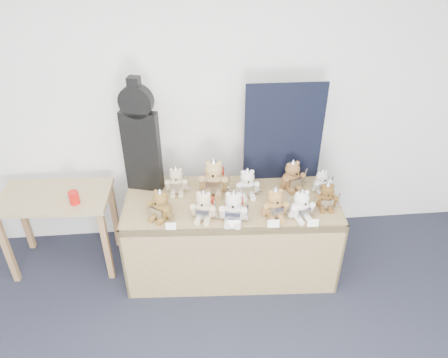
{
  "coord_description": "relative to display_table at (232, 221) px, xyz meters",
  "views": [
    {
      "loc": [
        0.16,
        -0.96,
        2.92
      ],
      "look_at": [
        0.42,
        1.83,
        1.03
      ],
      "focal_mm": 35.0,
      "sensor_mm": 36.0,
      "label": 1
    }
  ],
  "objects": [
    {
      "name": "display_table",
      "position": [
        0.0,
        0.0,
        0.0
      ],
      "size": [
        1.82,
        0.85,
        0.74
      ],
      "rotation": [
        0.0,
        0.0,
        -0.06
      ],
      "color": "olive",
      "rests_on": "floor"
    },
    {
      "name": "navy_board",
      "position": [
        0.47,
        0.38,
        0.6
      ],
      "size": [
        0.67,
        0.03,
        0.89
      ],
      "primitive_type": "cube",
      "rotation": [
        0.0,
        0.0,
        -0.02
      ],
      "color": "black",
      "rests_on": "display_table"
    },
    {
      "name": "teddy_front_far_right",
      "position": [
        0.52,
        -0.19,
        0.27
      ],
      "size": [
        0.23,
        0.21,
        0.28
      ],
      "rotation": [
        0.0,
        0.0,
        0.24
      ],
      "color": "white",
      "rests_on": "display_table"
    },
    {
      "name": "entry_card_c",
      "position": [
        0.29,
        -0.3,
        0.19
      ],
      "size": [
        0.09,
        0.03,
        0.06
      ],
      "primitive_type": "cube",
      "rotation": [
        -0.24,
        0.0,
        -0.06
      ],
      "color": "white",
      "rests_on": "display_table"
    },
    {
      "name": "teddy_front_right",
      "position": [
        0.32,
        -0.16,
        0.27
      ],
      "size": [
        0.24,
        0.19,
        0.29
      ],
      "rotation": [
        0.0,
        0.0,
        0.08
      ],
      "color": "#A2723D",
      "rests_on": "display_table"
    },
    {
      "name": "room_shell",
      "position": [
        -0.1,
        0.64,
        0.91
      ],
      "size": [
        6.0,
        6.0,
        6.0
      ],
      "color": "white",
      "rests_on": "floor"
    },
    {
      "name": "teddy_back_centre_left",
      "position": [
        -0.13,
        0.21,
        0.3
      ],
      "size": [
        0.28,
        0.25,
        0.35
      ],
      "rotation": [
        0.0,
        0.0,
        -0.16
      ],
      "color": "tan",
      "rests_on": "display_table"
    },
    {
      "name": "teddy_back_centre_right",
      "position": [
        0.14,
        0.14,
        0.27
      ],
      "size": [
        0.22,
        0.18,
        0.28
      ],
      "rotation": [
        0.0,
        0.0,
        0.04
      ],
      "color": "silver",
      "rests_on": "display_table"
    },
    {
      "name": "side_table",
      "position": [
        -1.48,
        0.26,
        0.05
      ],
      "size": [
        0.94,
        0.55,
        0.76
      ],
      "rotation": [
        0.0,
        0.0,
        -0.05
      ],
      "color": "#9F7F55",
      "rests_on": "floor"
    },
    {
      "name": "teddy_front_left",
      "position": [
        -0.24,
        -0.13,
        0.27
      ],
      "size": [
        0.23,
        0.21,
        0.28
      ],
      "rotation": [
        0.0,
        0.0,
        -0.24
      ],
      "color": "beige",
      "rests_on": "display_table"
    },
    {
      "name": "teddy_front_centre",
      "position": [
        -0.01,
        -0.19,
        0.28
      ],
      "size": [
        0.25,
        0.22,
        0.3
      ],
      "rotation": [
        0.0,
        0.0,
        -0.18
      ],
      "color": "silver",
      "rests_on": "display_table"
    },
    {
      "name": "teddy_front_end",
      "position": [
        0.75,
        -0.08,
        0.26
      ],
      "size": [
        0.21,
        0.18,
        0.25
      ],
      "rotation": [
        0.0,
        0.0,
        -0.12
      ],
      "color": "brown",
      "rests_on": "display_table"
    },
    {
      "name": "teddy_back_end",
      "position": [
        0.78,
        0.14,
        0.25
      ],
      "size": [
        0.19,
        0.17,
        0.23
      ],
      "rotation": [
        0.0,
        0.0,
        0.28
      ],
      "color": "silver",
      "rests_on": "display_table"
    },
    {
      "name": "entry_card_d",
      "position": [
        0.59,
        -0.32,
        0.19
      ],
      "size": [
        0.09,
        0.02,
        0.06
      ],
      "primitive_type": "cube",
      "rotation": [
        -0.24,
        0.0,
        -0.06
      ],
      "color": "white",
      "rests_on": "display_table"
    },
    {
      "name": "entry_card_b",
      "position": [
        -0.02,
        -0.28,
        0.2
      ],
      "size": [
        0.1,
        0.03,
        0.07
      ],
      "primitive_type": "cube",
      "rotation": [
        -0.24,
        0.0,
        -0.06
      ],
      "color": "white",
      "rests_on": "display_table"
    },
    {
      "name": "red_cup",
      "position": [
        -1.28,
        0.13,
        0.23
      ],
      "size": [
        0.08,
        0.08,
        0.11
      ],
      "primitive_type": "cylinder",
      "color": "red",
      "rests_on": "side_table"
    },
    {
      "name": "guitar_case",
      "position": [
        -0.71,
        0.33,
        0.65
      ],
      "size": [
        0.32,
        0.17,
        1.0
      ],
      "rotation": [
        0.0,
        0.0,
        -0.28
      ],
      "color": "black",
      "rests_on": "display_table"
    },
    {
      "name": "teddy_back_right",
      "position": [
        0.54,
        0.21,
        0.28
      ],
      "size": [
        0.25,
        0.22,
        0.29
      ],
      "rotation": [
        0.0,
        0.0,
        0.3
      ],
      "color": "olive",
      "rests_on": "display_table"
    },
    {
      "name": "entry_card_a",
      "position": [
        -0.49,
        -0.25,
        0.19
      ],
      "size": [
        0.08,
        0.02,
        0.06
      ],
      "primitive_type": "cube",
      "rotation": [
        -0.24,
        0.0,
        -0.06
      ],
      "color": "white",
      "rests_on": "display_table"
    },
    {
      "name": "teddy_back_left",
      "position": [
        -0.45,
        0.24,
        0.27
      ],
      "size": [
        0.22,
        0.17,
        0.27
      ],
      "rotation": [
        0.0,
        0.0,
        -0.03
      ],
      "color": "tan",
      "rests_on": "display_table"
    },
    {
      "name": "teddy_front_far_left",
      "position": [
        -0.57,
        -0.09,
        0.27
      ],
      "size": [
        0.23,
        0.23,
        0.28
      ],
      "rotation": [
        0.0,
        0.0,
        -0.6
      ],
      "color": "brown",
      "rests_on": "display_table"
    }
  ]
}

